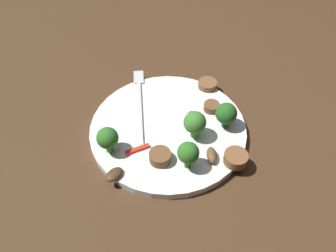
% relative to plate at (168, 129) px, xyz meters
% --- Properties ---
extents(ground_plane, '(1.40, 1.40, 0.00)m').
position_rel_plate_xyz_m(ground_plane, '(0.00, 0.00, -0.01)').
color(ground_plane, '#422B19').
extents(plate, '(0.25, 0.25, 0.01)m').
position_rel_plate_xyz_m(plate, '(0.00, 0.00, 0.00)').
color(plate, white).
rests_on(plate, ground_plane).
extents(fork, '(0.18, 0.03, 0.00)m').
position_rel_plate_xyz_m(fork, '(0.06, 0.05, 0.01)').
color(fork, silver).
rests_on(fork, plate).
extents(broccoli_floret_0, '(0.03, 0.03, 0.04)m').
position_rel_plate_xyz_m(broccoli_floret_0, '(-0.05, 0.09, 0.03)').
color(broccoli_floret_0, '#347525').
rests_on(broccoli_floret_0, plate).
extents(broccoli_floret_1, '(0.03, 0.03, 0.05)m').
position_rel_plate_xyz_m(broccoli_floret_1, '(-0.08, -0.03, 0.04)').
color(broccoli_floret_1, '#347525').
rests_on(broccoli_floret_1, plate).
extents(broccoli_floret_2, '(0.03, 0.03, 0.04)m').
position_rel_plate_xyz_m(broccoli_floret_2, '(-0.00, -0.09, 0.03)').
color(broccoli_floret_2, '#296420').
rests_on(broccoli_floret_2, plate).
extents(broccoli_floret_3, '(0.03, 0.03, 0.05)m').
position_rel_plate_xyz_m(broccoli_floret_3, '(-0.02, -0.04, 0.04)').
color(broccoli_floret_3, '#408630').
rests_on(broccoli_floret_3, plate).
extents(sausage_slice_0, '(0.04, 0.04, 0.02)m').
position_rel_plate_xyz_m(sausage_slice_0, '(-0.07, -0.10, 0.01)').
color(sausage_slice_0, brown).
rests_on(sausage_slice_0, plate).
extents(sausage_slice_1, '(0.04, 0.04, 0.02)m').
position_rel_plate_xyz_m(sausage_slice_1, '(-0.07, 0.01, 0.01)').
color(sausage_slice_1, brown).
rests_on(sausage_slice_1, plate).
extents(sausage_slice_2, '(0.04, 0.04, 0.01)m').
position_rel_plate_xyz_m(sausage_slice_2, '(0.04, -0.07, 0.01)').
color(sausage_slice_2, brown).
rests_on(sausage_slice_2, plate).
extents(sausage_slice_3, '(0.05, 0.05, 0.01)m').
position_rel_plate_xyz_m(sausage_slice_3, '(0.09, -0.07, 0.01)').
color(sausage_slice_3, brown).
rests_on(sausage_slice_3, plate).
extents(mushroom_0, '(0.03, 0.02, 0.01)m').
position_rel_plate_xyz_m(mushroom_0, '(-0.06, -0.06, 0.01)').
color(mushroom_0, brown).
rests_on(mushroom_0, plate).
extents(mushroom_1, '(0.03, 0.03, 0.01)m').
position_rel_plate_xyz_m(mushroom_1, '(-0.09, 0.08, 0.01)').
color(mushroom_1, '#422B19').
rests_on(mushroom_1, plate).
extents(mushroom_2, '(0.03, 0.03, 0.01)m').
position_rel_plate_xyz_m(mushroom_2, '(0.02, -0.04, 0.01)').
color(mushroom_2, '#4C331E').
rests_on(mushroom_2, plate).
extents(pepper_strip_1, '(0.02, 0.04, 0.00)m').
position_rel_plate_xyz_m(pepper_strip_1, '(-0.05, 0.05, 0.01)').
color(pepper_strip_1, red).
rests_on(pepper_strip_1, plate).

